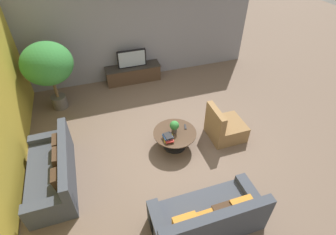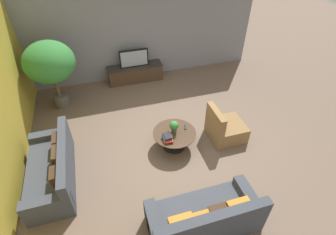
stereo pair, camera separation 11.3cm
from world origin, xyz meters
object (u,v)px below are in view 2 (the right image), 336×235
(television, at_px, (134,58))
(coffee_table, at_px, (174,137))
(couch_near_entry, at_px, (205,218))
(media_console, at_px, (135,73))
(armchair_wicker, at_px, (225,129))
(potted_palm_tall, at_px, (50,64))
(couch_by_wall, at_px, (53,170))
(potted_plant_tabletop, at_px, (174,126))

(television, relative_size, coffee_table, 0.89)
(couch_near_entry, bearing_deg, media_console, -88.26)
(couch_near_entry, distance_m, armchair_wicker, 2.39)
(couch_near_entry, height_order, potted_palm_tall, potted_palm_tall)
(media_console, relative_size, coffee_table, 1.73)
(television, relative_size, couch_by_wall, 0.45)
(media_console, height_order, couch_by_wall, couch_by_wall)
(couch_near_entry, xyz_separation_m, potted_plant_tabletop, (0.11, 2.05, 0.31))
(coffee_table, bearing_deg, armchair_wicker, -2.94)
(coffee_table, height_order, potted_plant_tabletop, potted_plant_tabletop)
(potted_palm_tall, bearing_deg, media_console, 18.06)
(media_console, bearing_deg, couch_near_entry, -88.26)
(couch_by_wall, distance_m, couch_near_entry, 3.09)
(media_console, distance_m, couch_by_wall, 4.07)
(media_console, height_order, couch_near_entry, couch_near_entry)
(coffee_table, distance_m, potted_plant_tabletop, 0.31)
(coffee_table, relative_size, potted_plant_tabletop, 3.17)
(couch_near_entry, bearing_deg, coffee_table, -93.37)
(television, xyz_separation_m, couch_by_wall, (-2.34, -3.33, -0.47))
(media_console, distance_m, potted_plant_tabletop, 3.15)
(coffee_table, height_order, couch_by_wall, couch_by_wall)
(potted_palm_tall, bearing_deg, coffee_table, -43.92)
(television, bearing_deg, couch_near_entry, -88.26)
(media_console, relative_size, television, 1.94)
(couch_by_wall, bearing_deg, couch_near_entry, 53.67)
(couch_near_entry, bearing_deg, armchair_wicker, -124.45)
(television, bearing_deg, media_console, 90.00)
(couch_near_entry, bearing_deg, potted_palm_tall, -61.78)
(coffee_table, relative_size, couch_near_entry, 0.51)
(couch_by_wall, height_order, couch_near_entry, same)
(coffee_table, height_order, couch_near_entry, couch_near_entry)
(coffee_table, bearing_deg, couch_by_wall, -175.68)
(potted_palm_tall, distance_m, potted_plant_tabletop, 3.53)
(media_console, relative_size, couch_near_entry, 0.89)
(couch_by_wall, bearing_deg, media_console, 144.98)
(media_console, xyz_separation_m, couch_near_entry, (0.16, -5.17, 0.03))
(couch_by_wall, relative_size, armchair_wicker, 2.26)
(couch_by_wall, height_order, potted_plant_tabletop, couch_by_wall)
(potted_palm_tall, bearing_deg, potted_plant_tabletop, -43.83)
(potted_palm_tall, height_order, potted_plant_tabletop, potted_palm_tall)
(media_console, distance_m, television, 0.50)
(television, relative_size, couch_near_entry, 0.46)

